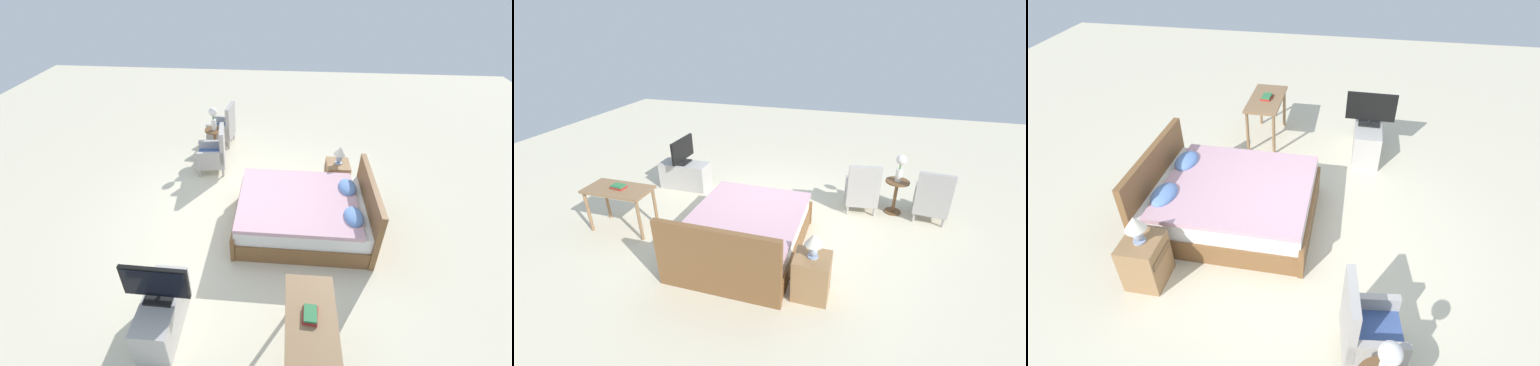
# 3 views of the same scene
# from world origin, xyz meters

# --- Properties ---
(ground_plane) EXTENTS (16.00, 16.00, 0.00)m
(ground_plane) POSITION_xyz_m (0.00, 0.00, 0.00)
(ground_plane) COLOR beige
(bed) EXTENTS (1.63, 2.04, 0.96)m
(bed) POSITION_xyz_m (0.17, 0.95, 0.30)
(bed) COLOR brown
(bed) RESTS_ON ground_plane
(armchair_by_window_right) EXTENTS (0.60, 0.60, 0.92)m
(armchair_by_window_right) POSITION_xyz_m (-1.41, -0.77, 0.37)
(armchair_by_window_right) COLOR #ADA8A3
(armchair_by_window_right) RESTS_ON ground_plane
(flower_vase) EXTENTS (0.17, 0.17, 0.48)m
(flower_vase) POSITION_xyz_m (-1.98, -0.86, 0.91)
(flower_vase) COLOR silver
(flower_vase) RESTS_ON side_table
(nightstand) EXTENTS (0.44, 0.41, 0.58)m
(nightstand) POSITION_xyz_m (-0.93, 1.56, 0.29)
(nightstand) COLOR #997047
(nightstand) RESTS_ON ground_plane
(table_lamp) EXTENTS (0.22, 0.22, 0.33)m
(table_lamp) POSITION_xyz_m (-0.93, 1.56, 0.79)
(table_lamp) COLOR #9EADC6
(table_lamp) RESTS_ON nightstand
(tv_stand) EXTENTS (0.96, 0.40, 0.53)m
(tv_stand) POSITION_xyz_m (2.05, -0.74, 0.27)
(tv_stand) COLOR #B7B2AD
(tv_stand) RESTS_ON ground_plane
(tv_flatscreen) EXTENTS (0.21, 0.74, 0.51)m
(tv_flatscreen) POSITION_xyz_m (2.05, -0.74, 0.79)
(tv_flatscreen) COLOR black
(tv_flatscreen) RESTS_ON tv_stand
(vanity_desk) EXTENTS (1.04, 0.52, 0.73)m
(vanity_desk) POSITION_xyz_m (2.26, 0.91, 0.62)
(vanity_desk) COLOR #8E6B47
(vanity_desk) RESTS_ON ground_plane
(book_stack) EXTENTS (0.24, 0.17, 0.05)m
(book_stack) POSITION_xyz_m (2.25, 0.90, 0.76)
(book_stack) COLOR #AD2823
(book_stack) RESTS_ON vanity_desk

